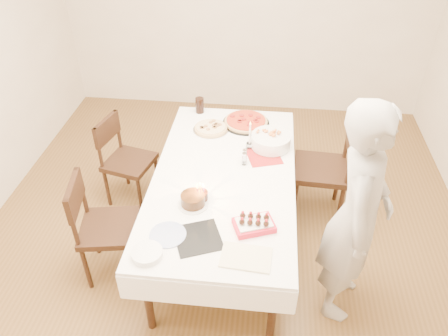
# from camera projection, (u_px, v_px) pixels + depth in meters

# --- Properties ---
(floor) EXTENTS (5.00, 5.00, 0.00)m
(floor) POSITION_uv_depth(u_px,v_px,m) (224.00, 238.00, 4.01)
(floor) COLOR brown
(floor) RESTS_ON ground
(wall_back) EXTENTS (4.50, 0.04, 2.70)m
(wall_back) POSITION_uv_depth(u_px,v_px,m) (247.00, 5.00, 5.17)
(wall_back) COLOR beige
(wall_back) RESTS_ON floor
(dining_table) EXTENTS (1.79, 2.40, 0.75)m
(dining_table) POSITION_uv_depth(u_px,v_px,m) (224.00, 209.00, 3.77)
(dining_table) COLOR white
(dining_table) RESTS_ON floor
(chair_right_savory) EXTENTS (0.55, 0.55, 1.02)m
(chair_right_savory) POSITION_uv_depth(u_px,v_px,m) (321.00, 169.00, 3.99)
(chair_right_savory) COLOR #321E10
(chair_right_savory) RESTS_ON floor
(chair_left_savory) EXTENTS (0.55, 0.55, 0.90)m
(chair_left_savory) POSITION_uv_depth(u_px,v_px,m) (130.00, 162.00, 4.19)
(chair_left_savory) COLOR #321E10
(chair_left_savory) RESTS_ON floor
(chair_left_dessert) EXTENTS (0.56, 0.56, 0.95)m
(chair_left_dessert) POSITION_uv_depth(u_px,v_px,m) (109.00, 228.00, 3.45)
(chair_left_dessert) COLOR #321E10
(chair_left_dessert) RESTS_ON floor
(person) EXTENTS (0.57, 0.73, 1.77)m
(person) POSITION_uv_depth(u_px,v_px,m) (357.00, 216.00, 2.96)
(person) COLOR #B2ADA8
(person) RESTS_ON floor
(pizza_white) EXTENTS (0.34, 0.34, 0.04)m
(pizza_white) POSITION_uv_depth(u_px,v_px,m) (211.00, 128.00, 4.06)
(pizza_white) COLOR beige
(pizza_white) RESTS_ON dining_table
(pizza_pepperoni) EXTENTS (0.57, 0.57, 0.04)m
(pizza_pepperoni) POSITION_uv_depth(u_px,v_px,m) (246.00, 122.00, 4.16)
(pizza_pepperoni) COLOR red
(pizza_pepperoni) RESTS_ON dining_table
(red_placemat) EXTENTS (0.34, 0.34, 0.01)m
(red_placemat) POSITION_uv_depth(u_px,v_px,m) (264.00, 157.00, 3.74)
(red_placemat) COLOR #B21E1E
(red_placemat) RESTS_ON dining_table
(pasta_bowl) EXTENTS (0.46, 0.46, 0.11)m
(pasta_bowl) POSITION_uv_depth(u_px,v_px,m) (271.00, 141.00, 3.82)
(pasta_bowl) COLOR white
(pasta_bowl) RESTS_ON dining_table
(taper_candle) EXTENTS (0.07, 0.07, 0.27)m
(taper_candle) POSITION_uv_depth(u_px,v_px,m) (250.00, 135.00, 3.76)
(taper_candle) COLOR white
(taper_candle) RESTS_ON dining_table
(shaker_pair) EXTENTS (0.12, 0.12, 0.11)m
(shaker_pair) POSITION_uv_depth(u_px,v_px,m) (244.00, 159.00, 3.62)
(shaker_pair) COLOR white
(shaker_pair) RESTS_ON dining_table
(cola_glass) EXTENTS (0.09, 0.09, 0.15)m
(cola_glass) POSITION_uv_depth(u_px,v_px,m) (200.00, 105.00, 4.30)
(cola_glass) COLOR black
(cola_glass) RESTS_ON dining_table
(layer_cake) EXTENTS (0.29, 0.29, 0.09)m
(layer_cake) POSITION_uv_depth(u_px,v_px,m) (193.00, 200.00, 3.22)
(layer_cake) COLOR #381F0E
(layer_cake) RESTS_ON dining_table
(cake_board) EXTENTS (0.40, 0.40, 0.01)m
(cake_board) POSITION_uv_depth(u_px,v_px,m) (198.00, 238.00, 2.98)
(cake_board) COLOR black
(cake_board) RESTS_ON dining_table
(birthday_cake) EXTENTS (0.13, 0.13, 0.13)m
(birthday_cake) POSITION_uv_depth(u_px,v_px,m) (200.00, 192.00, 3.25)
(birthday_cake) COLOR #35180E
(birthday_cake) RESTS_ON dining_table
(strawberry_box) EXTENTS (0.32, 0.27, 0.07)m
(strawberry_box) POSITION_uv_depth(u_px,v_px,m) (254.00, 224.00, 3.04)
(strawberry_box) COLOR red
(strawberry_box) RESTS_ON dining_table
(box_lid) EXTENTS (0.34, 0.24, 0.03)m
(box_lid) POSITION_uv_depth(u_px,v_px,m) (246.00, 258.00, 2.84)
(box_lid) COLOR beige
(box_lid) RESTS_ON dining_table
(plate_stack) EXTENTS (0.25, 0.25, 0.04)m
(plate_stack) POSITION_uv_depth(u_px,v_px,m) (147.00, 253.00, 2.84)
(plate_stack) COLOR white
(plate_stack) RESTS_ON dining_table
(china_plate) EXTENTS (0.29, 0.29, 0.01)m
(china_plate) POSITION_uv_depth(u_px,v_px,m) (168.00, 235.00, 3.00)
(china_plate) COLOR white
(china_plate) RESTS_ON dining_table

